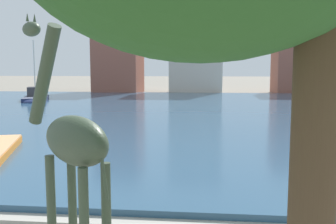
{
  "coord_description": "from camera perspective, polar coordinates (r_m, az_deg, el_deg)",
  "views": [
    {
      "loc": [
        0.44,
        0.61,
        3.71
      ],
      "look_at": [
        -0.86,
        13.31,
        2.2
      ],
      "focal_mm": 40.91,
      "sensor_mm": 36.0,
      "label": 1
    }
  ],
  "objects": [
    {
      "name": "sailboat_navy",
      "position": [
        41.03,
        -19.12,
        1.95
      ],
      "size": [
        4.05,
        6.37,
        6.32
      ],
      "color": "navy",
      "rests_on": "ground"
    },
    {
      "name": "giraffe_statue",
      "position": [
        6.67,
        -14.17,
        -4.74
      ],
      "size": [
        2.29,
        2.06,
        4.72
      ],
      "color": "#3D4C38",
      "rests_on": "ground"
    },
    {
      "name": "townhouse_corner_house",
      "position": [
        54.92,
        -7.39,
        9.51
      ],
      "size": [
        6.27,
        7.04,
        12.76
      ],
      "color": "#8E5142",
      "rests_on": "ground"
    },
    {
      "name": "townhouse_wide_warehouse",
      "position": [
        54.81,
        4.25,
        9.69
      ],
      "size": [
        7.32,
        6.84,
        13.03
      ],
      "color": "beige",
      "rests_on": "ground"
    },
    {
      "name": "townhouse_narrow_midrow",
      "position": [
        55.75,
        18.82,
        8.48
      ],
      "size": [
        6.4,
        6.36,
        11.42
      ],
      "color": "#8E5142",
      "rests_on": "ground"
    },
    {
      "name": "harbor_water",
      "position": [
        30.01,
        4.96,
        -0.09
      ],
      "size": [
        83.88,
        42.19,
        0.29
      ],
      "primitive_type": "cube",
      "color": "#2D5170",
      "rests_on": "ground"
    }
  ]
}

